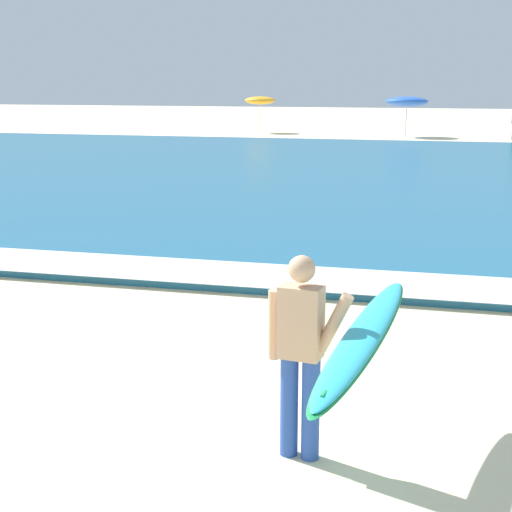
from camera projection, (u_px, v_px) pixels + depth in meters
name	position (u px, v px, depth m)	size (l,w,h in m)	color
ground_plane	(116.00, 404.00, 7.34)	(160.00, 160.00, 0.00)	beige
sea	(349.00, 175.00, 24.37)	(120.00, 28.00, 0.14)	#1E6084
surf_foam	(241.00, 274.00, 11.70)	(120.00, 1.45, 0.01)	white
surfer_with_board	(332.00, 343.00, 6.00)	(1.13, 2.75, 1.73)	#284CA3
beach_umbrella_0	(260.00, 100.00, 44.42)	(1.78, 1.78, 2.12)	beige
beach_umbrella_1	(407.00, 102.00, 41.06)	(2.30, 2.32, 2.22)	beige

